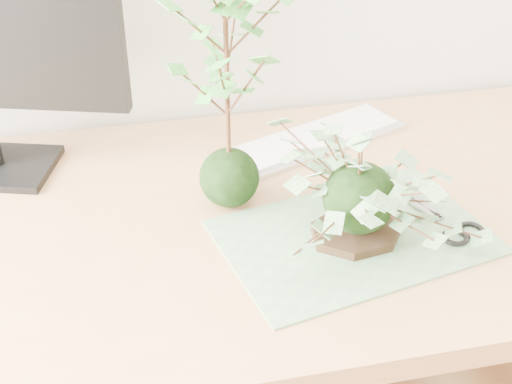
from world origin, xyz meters
The scene contains 7 objects.
desk centered at (0.07, 1.23, 0.65)m, with size 1.60×0.70×0.74m.
cutting_mat centered at (0.15, 1.13, 0.74)m, with size 0.40×0.27×0.00m, color #628A64.
stone_dish centered at (0.15, 1.13, 0.75)m, with size 0.15×0.15×0.01m, color black.
ivy_kokedama centered at (0.15, 1.13, 0.87)m, with size 0.35×0.35×0.22m.
maple_kokedama centered at (-0.02, 1.27, 1.02)m, with size 0.25×0.25×0.41m.
keyboard centered at (0.17, 1.43, 0.75)m, with size 0.40×0.25×0.01m.
scissors centered at (0.30, 1.12, 0.75)m, with size 0.09×0.18×0.01m.
Camera 1 is at (-0.18, 0.31, 1.40)m, focal length 50.00 mm.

